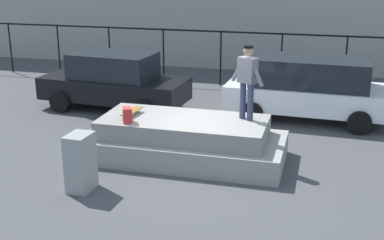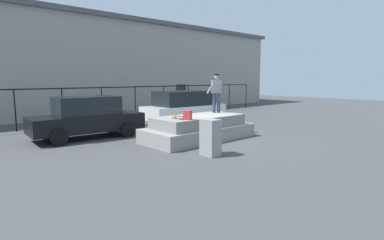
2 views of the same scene
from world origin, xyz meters
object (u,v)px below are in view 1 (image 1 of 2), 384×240
object	(u,v)px
backpack	(127,115)
skateboarder	(247,77)
utility_box	(80,162)
car_white_hatchback_mid	(309,87)
car_black_sedan_near	(114,81)
skateboard	(132,111)

from	to	relation	value
backpack	skateboarder	bearing A→B (deg)	-95.20
backpack	utility_box	xyz separation A→B (m)	(-0.40, -1.57, -0.56)
backpack	utility_box	bearing A→B (deg)	140.46
backpack	car_white_hatchback_mid	distance (m)	5.89
car_black_sedan_near	skateboard	bearing A→B (deg)	-60.46
skateboard	utility_box	distance (m)	2.15
skateboard	utility_box	world-z (taller)	utility_box
skateboarder	utility_box	bearing A→B (deg)	-139.66
backpack	car_black_sedan_near	size ratio (longest dim) A/B	0.07
skateboarder	car_white_hatchback_mid	bearing A→B (deg)	70.83
car_white_hatchback_mid	car_black_sedan_near	bearing A→B (deg)	-175.02
backpack	utility_box	size ratio (longest dim) A/B	0.29
skateboard	car_white_hatchback_mid	xyz separation A→B (m)	(3.87, 4.00, -0.13)
skateboarder	skateboard	size ratio (longest dim) A/B	2.11
skateboarder	utility_box	world-z (taller)	skateboarder
car_black_sedan_near	car_white_hatchback_mid	size ratio (longest dim) A/B	0.97
backpack	skateboard	bearing A→B (deg)	-15.14
skateboarder	skateboard	bearing A→B (deg)	-170.92
car_black_sedan_near	utility_box	world-z (taller)	car_black_sedan_near
skateboard	backpack	xyz separation A→B (m)	(0.09, -0.51, 0.07)
car_white_hatchback_mid	backpack	bearing A→B (deg)	-129.97
car_white_hatchback_mid	skateboarder	bearing A→B (deg)	-109.17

